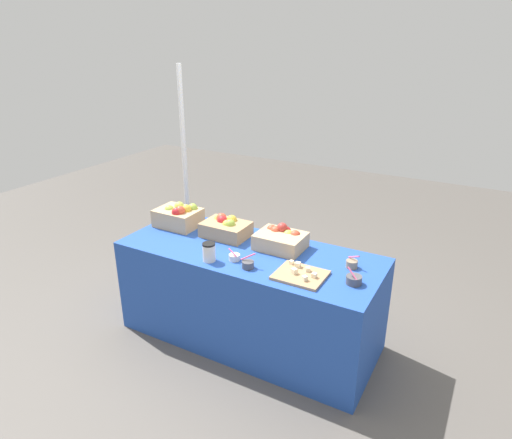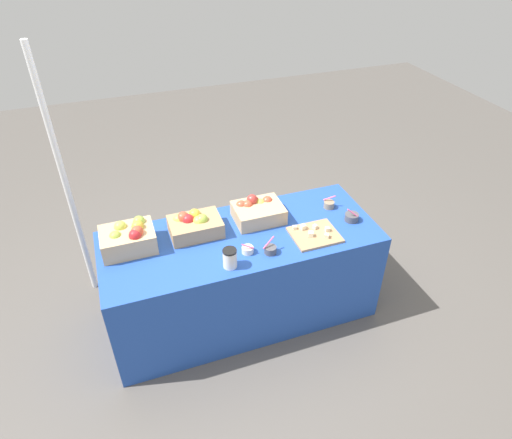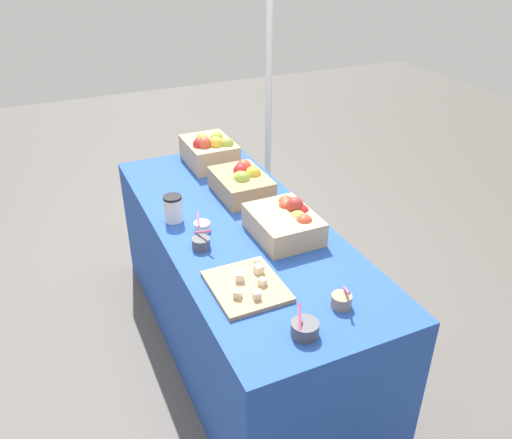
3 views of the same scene
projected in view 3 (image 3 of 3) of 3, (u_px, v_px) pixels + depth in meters
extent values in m
plane|color=#56514C|center=(241.00, 340.00, 2.84)|extent=(10.00, 10.00, 0.00)
cube|color=#234CAD|center=(240.00, 286.00, 2.65)|extent=(1.90, 0.76, 0.74)
cube|color=tan|center=(209.00, 152.00, 3.05)|extent=(0.34, 0.26, 0.14)
sphere|color=gold|center=(216.00, 144.00, 2.96)|extent=(0.08, 0.08, 0.08)
sphere|color=#B2C64C|center=(217.00, 138.00, 3.06)|extent=(0.08, 0.08, 0.08)
sphere|color=#99B742|center=(202.00, 140.00, 3.07)|extent=(0.08, 0.08, 0.08)
sphere|color=#99B742|center=(227.00, 144.00, 2.97)|extent=(0.08, 0.08, 0.08)
sphere|color=red|center=(200.00, 145.00, 2.95)|extent=(0.08, 0.08, 0.08)
sphere|color=#D14C33|center=(204.00, 144.00, 2.94)|extent=(0.08, 0.08, 0.08)
cube|color=tan|center=(241.00, 185.00, 2.71)|extent=(0.35, 0.25, 0.11)
sphere|color=#99B742|center=(242.00, 179.00, 2.64)|extent=(0.08, 0.08, 0.08)
sphere|color=red|center=(241.00, 171.00, 2.72)|extent=(0.08, 0.08, 0.08)
sphere|color=#B2C64C|center=(240.00, 179.00, 2.66)|extent=(0.08, 0.08, 0.08)
sphere|color=#B2C64C|center=(243.00, 168.00, 2.79)|extent=(0.08, 0.08, 0.08)
sphere|color=gold|center=(253.00, 174.00, 2.69)|extent=(0.08, 0.08, 0.08)
sphere|color=#D14C33|center=(244.00, 167.00, 2.75)|extent=(0.08, 0.08, 0.08)
cube|color=tan|center=(283.00, 224.00, 2.35)|extent=(0.34, 0.27, 0.11)
sphere|color=#B2C64C|center=(297.00, 219.00, 2.33)|extent=(0.08, 0.08, 0.08)
sphere|color=#D14C33|center=(304.00, 223.00, 2.28)|extent=(0.08, 0.08, 0.08)
sphere|color=#D14C33|center=(286.00, 203.00, 2.44)|extent=(0.08, 0.08, 0.08)
sphere|color=#B2332D|center=(295.00, 205.00, 2.36)|extent=(0.08, 0.08, 0.08)
sphere|color=#D14C33|center=(286.00, 207.00, 2.39)|extent=(0.08, 0.08, 0.08)
sphere|color=red|center=(301.00, 212.00, 2.36)|extent=(0.08, 0.08, 0.08)
cube|color=tan|center=(247.00, 286.00, 2.03)|extent=(0.32, 0.27, 0.02)
cube|color=beige|center=(259.00, 269.00, 2.08)|extent=(0.04, 0.04, 0.03)
cube|color=beige|center=(257.00, 262.00, 2.14)|extent=(0.03, 0.03, 0.02)
cube|color=beige|center=(262.00, 282.00, 2.01)|extent=(0.04, 0.04, 0.03)
cube|color=beige|center=(257.00, 295.00, 1.94)|extent=(0.03, 0.03, 0.03)
cube|color=beige|center=(237.00, 294.00, 1.95)|extent=(0.04, 0.04, 0.03)
cube|color=beige|center=(240.00, 277.00, 2.04)|extent=(0.04, 0.04, 0.03)
cylinder|color=#4C4C51|center=(305.00, 329.00, 1.79)|extent=(0.10, 0.10, 0.05)
cylinder|color=#EA598C|center=(300.00, 317.00, 1.76)|extent=(0.08, 0.04, 0.07)
cylinder|color=#4C4C51|center=(201.00, 243.00, 2.27)|extent=(0.08, 0.08, 0.05)
cylinder|color=#EA598C|center=(203.00, 232.00, 2.26)|extent=(0.10, 0.05, 0.06)
cylinder|color=gray|center=(341.00, 301.00, 1.92)|extent=(0.08, 0.08, 0.05)
cylinder|color=#EA598C|center=(347.00, 290.00, 1.90)|extent=(0.09, 0.04, 0.05)
cylinder|color=silver|center=(202.00, 227.00, 2.40)|extent=(0.08, 0.08, 0.04)
cylinder|color=#EA598C|center=(198.00, 219.00, 2.38)|extent=(0.08, 0.03, 0.04)
cylinder|color=silver|center=(173.00, 210.00, 2.46)|extent=(0.09, 0.09, 0.12)
cylinder|color=black|center=(172.00, 197.00, 2.43)|extent=(0.09, 0.09, 0.01)
cylinder|color=white|center=(269.00, 98.00, 3.43)|extent=(0.04, 0.04, 1.96)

